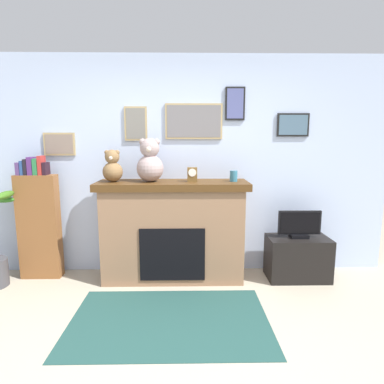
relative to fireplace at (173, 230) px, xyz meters
The scene contains 11 objects.
ground_plane 1.79m from the fireplace, 89.62° to the right, with size 12.00×12.00×0.00m, color #AAA08A.
back_wall 0.79m from the fireplace, 87.71° to the left, with size 5.20×0.15×2.60m.
fireplace is the anchor object (origin of this frame).
bookshelf 1.57m from the fireplace, behind, with size 0.46×0.16×1.44m.
tv_stand 1.50m from the fireplace, ahead, with size 0.70×0.40×0.50m, color black.
television 1.46m from the fireplace, ahead, with size 0.49×0.14×0.32m.
area_rug 1.09m from the fireplace, 90.00° to the right, with size 1.79×1.14×0.01m, color #214641.
candle_jar 0.94m from the fireplace, ahead, with size 0.09×0.09×0.12m, color teal.
mantel_clock 0.69m from the fireplace, ahead, with size 0.11×0.08×0.16m.
teddy_bear_brown 0.99m from the fireplace, behind, with size 0.22×0.22×0.36m.
teddy_bear_grey 0.83m from the fireplace, behind, with size 0.30×0.30×0.49m.
Camera 1 is at (0.14, -1.92, 1.62)m, focal length 29.98 mm.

